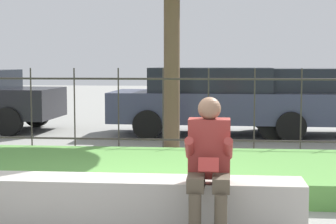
% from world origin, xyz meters
% --- Properties ---
extents(stone_bench, '(3.11, 0.49, 0.47)m').
position_xyz_m(stone_bench, '(0.18, 0.00, 0.21)').
color(stone_bench, '#ADA89E').
rests_on(stone_bench, ground_plane).
extents(person_seated_reader, '(0.42, 0.73, 1.27)m').
position_xyz_m(person_seated_reader, '(0.84, -0.28, 0.70)').
color(person_seated_reader, black).
rests_on(person_seated_reader, ground_plane).
extents(grass_berm, '(10.20, 2.48, 0.28)m').
position_xyz_m(grass_berm, '(0.00, 1.94, 0.14)').
color(grass_berm, '#569342').
rests_on(grass_berm, ground_plane).
extents(iron_fence, '(8.20, 0.03, 1.48)m').
position_xyz_m(iron_fence, '(0.00, 3.89, 0.78)').
color(iron_fence, '#332D28').
rests_on(iron_fence, ground_plane).
extents(car_parked_right, '(4.73, 2.00, 1.43)m').
position_xyz_m(car_parked_right, '(3.39, 6.97, 0.76)').
color(car_parked_right, slate).
rests_on(car_parked_right, ground_plane).
extents(car_parked_center, '(4.68, 2.02, 1.45)m').
position_xyz_m(car_parked_center, '(0.87, 6.81, 0.76)').
color(car_parked_center, '#383D56').
rests_on(car_parked_center, ground_plane).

